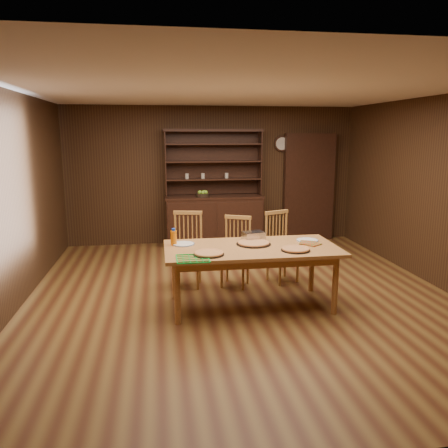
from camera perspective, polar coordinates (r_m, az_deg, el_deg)
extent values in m
plane|color=brown|center=(5.81, 2.25, -9.29)|extent=(6.00, 6.00, 0.00)
plane|color=white|center=(5.46, 2.48, 17.14)|extent=(6.00, 6.00, 0.00)
plane|color=#3A2512|center=(8.43, -1.54, 6.35)|extent=(5.50, 0.00, 5.50)
plane|color=#3A2512|center=(2.67, 14.76, -5.65)|extent=(5.50, 0.00, 5.50)
plane|color=#3A2512|center=(5.65, -26.20, 2.55)|extent=(0.00, 6.00, 6.00)
plane|color=#3A2512|center=(6.59, 26.61, 3.64)|extent=(0.00, 6.00, 6.00)
cube|color=black|center=(8.30, -1.29, 0.33)|extent=(1.80, 0.50, 0.90)
cube|color=black|center=(8.22, -1.30, 3.55)|extent=(1.84, 0.52, 0.04)
cube|color=black|center=(8.38, -1.52, 8.03)|extent=(1.80, 0.02, 1.20)
cube|color=black|center=(8.17, -7.65, 7.84)|extent=(0.02, 0.32, 1.20)
cube|color=black|center=(8.39, 4.71, 8.00)|extent=(0.02, 0.32, 1.20)
cube|color=black|center=(8.22, -1.41, 12.15)|extent=(1.84, 0.34, 0.05)
cylinder|color=#ADA493|center=(8.20, -4.87, 6.26)|extent=(0.07, 0.07, 0.10)
cylinder|color=#ADA493|center=(8.23, -2.77, 6.30)|extent=(0.07, 0.07, 0.10)
cube|color=black|center=(8.80, 10.97, 4.73)|extent=(1.00, 0.18, 2.10)
cylinder|color=black|center=(8.63, 7.55, 10.37)|extent=(0.30, 0.04, 0.30)
cylinder|color=beige|center=(8.61, 7.60, 10.36)|extent=(0.24, 0.01, 0.24)
cube|color=#BA7B40|center=(5.26, 3.61, -3.21)|extent=(2.08, 1.04, 0.04)
cylinder|color=#BA7B40|center=(4.89, -6.11, -9.04)|extent=(0.07, 0.07, 0.71)
cylinder|color=#BA7B40|center=(5.63, -6.48, -6.22)|extent=(0.07, 0.07, 0.71)
cylinder|color=#BA7B40|center=(5.28, 14.32, -7.75)|extent=(0.07, 0.07, 0.71)
cylinder|color=#BA7B40|center=(5.98, 11.39, -5.33)|extent=(0.07, 0.07, 0.71)
cube|color=#BE8441|center=(6.05, -4.86, -4.16)|extent=(0.49, 0.48, 0.04)
cylinder|color=#BE8441|center=(6.00, -6.53, -6.60)|extent=(0.04, 0.04, 0.41)
cylinder|color=#BE8441|center=(6.28, -6.11, -5.74)|extent=(0.04, 0.04, 0.41)
cylinder|color=#BE8441|center=(5.96, -3.45, -6.67)|extent=(0.04, 0.04, 0.41)
cylinder|color=#BE8441|center=(6.24, -3.17, -5.81)|extent=(0.04, 0.04, 0.41)
cube|color=#BE8441|center=(6.09, -4.75, 1.48)|extent=(0.40, 0.11, 0.05)
cube|color=#BE8441|center=(6.04, 1.44, -4.42)|extent=(0.52, 0.51, 0.04)
cylinder|color=#BE8441|center=(6.01, -0.32, -6.61)|extent=(0.03, 0.03, 0.38)
cylinder|color=#BE8441|center=(6.27, 0.42, -5.83)|extent=(0.03, 0.03, 0.38)
cylinder|color=#BE8441|center=(5.94, 2.50, -6.86)|extent=(0.03, 0.03, 0.38)
cylinder|color=#BE8441|center=(6.20, 3.12, -6.06)|extent=(0.03, 0.03, 0.38)
cube|color=#BE8441|center=(6.07, 1.85, 0.89)|extent=(0.36, 0.19, 0.05)
cube|color=#BE8441|center=(6.28, 7.69, -3.74)|extent=(0.53, 0.52, 0.04)
cylinder|color=#BE8441|center=(6.14, 7.31, -6.24)|extent=(0.04, 0.04, 0.40)
cylinder|color=#BE8441|center=(6.37, 5.70, -5.55)|extent=(0.04, 0.04, 0.40)
cylinder|color=#BE8441|center=(6.33, 9.59, -5.76)|extent=(0.04, 0.04, 0.40)
cylinder|color=#BE8441|center=(6.55, 7.95, -5.12)|extent=(0.04, 0.04, 0.40)
cube|color=#BE8441|center=(6.29, 6.90, 1.53)|extent=(0.38, 0.18, 0.05)
cylinder|color=black|center=(4.91, -2.01, -3.99)|extent=(0.35, 0.35, 0.01)
cylinder|color=tan|center=(4.90, -2.01, -3.82)|extent=(0.32, 0.32, 0.02)
torus|color=#C87F48|center=(4.90, -2.01, -3.82)|extent=(0.33, 0.33, 0.03)
cylinder|color=black|center=(5.14, 9.33, -3.39)|extent=(0.34, 0.34, 0.01)
cylinder|color=tan|center=(5.14, 9.34, -3.23)|extent=(0.31, 0.31, 0.02)
torus|color=#C87F48|center=(5.14, 9.34, -3.23)|extent=(0.32, 0.32, 0.03)
cylinder|color=black|center=(5.37, 3.88, -2.62)|extent=(0.42, 0.42, 0.01)
cylinder|color=tan|center=(5.37, 3.89, -2.47)|extent=(0.38, 0.38, 0.02)
torus|color=#C87F48|center=(5.37, 3.89, -2.47)|extent=(0.39, 0.39, 0.03)
cylinder|color=white|center=(5.37, -5.31, -2.61)|extent=(0.27, 0.27, 0.01)
torus|color=#2F548E|center=(5.37, -5.32, -2.59)|extent=(0.27, 0.27, 0.01)
cylinder|color=white|center=(5.63, 10.83, -2.10)|extent=(0.27, 0.27, 0.01)
torus|color=#2F548E|center=(5.63, 10.83, -2.08)|extent=(0.27, 0.27, 0.01)
cube|color=white|center=(5.59, 3.87, -1.55)|extent=(0.30, 0.24, 0.11)
cylinder|color=orange|center=(5.35, -6.59, -1.81)|extent=(0.08, 0.08, 0.18)
cylinder|color=#1538AD|center=(5.33, -6.62, -0.73)|extent=(0.04, 0.04, 0.03)
cube|color=red|center=(5.46, 11.38, -2.58)|extent=(0.25, 0.25, 0.01)
cube|color=red|center=(5.50, 10.91, -2.44)|extent=(0.27, 0.27, 0.02)
cylinder|color=black|center=(8.14, -2.82, 3.81)|extent=(0.26, 0.26, 0.06)
sphere|color=#96D137|center=(8.13, -3.18, 4.15)|extent=(0.08, 0.08, 0.08)
sphere|color=#96D137|center=(8.16, -2.64, 4.19)|extent=(0.08, 0.08, 0.08)
sphere|color=#96D137|center=(8.08, -2.79, 4.12)|extent=(0.08, 0.08, 0.08)
sphere|color=#96D137|center=(8.12, -2.39, 4.15)|extent=(0.08, 0.08, 0.08)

